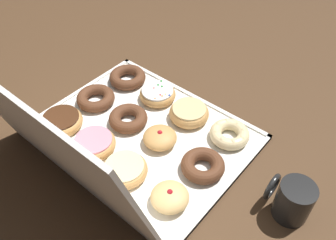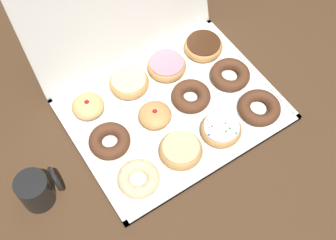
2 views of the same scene
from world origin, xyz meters
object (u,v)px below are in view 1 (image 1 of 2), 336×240
jelly_filled_donut_5 (160,137)px  chocolate_cake_ring_donut_3 (127,77)px  coffee_mug (292,200)px  pink_frosted_donut_10 (94,143)px  glazed_ring_donut_1 (189,113)px  glazed_ring_donut_9 (125,170)px  sprinkle_donut_2 (158,94)px  chocolate_cake_ring_donut_6 (127,119)px  jelly_filled_donut_8 (170,197)px  cruller_donut_0 (229,134)px  chocolate_cake_ring_donut_4 (204,165)px  chocolate_frosted_donut_11 (62,121)px  chocolate_cake_ring_donut_7 (96,98)px  donut_box (144,134)px

jelly_filled_donut_5 → chocolate_cake_ring_donut_3: bearing=-27.5°
coffee_mug → pink_frosted_donut_10: bearing=18.5°
glazed_ring_donut_1 → glazed_ring_donut_9: (-0.00, 0.26, -0.00)m
sprinkle_donut_2 → chocolate_cake_ring_donut_6: sprinkle_donut_2 is taller
sprinkle_donut_2 → pink_frosted_donut_10: (-0.00, 0.26, 0.00)m
chocolate_cake_ring_donut_3 → coffee_mug: 0.63m
chocolate_cake_ring_donut_3 → jelly_filled_donut_8: bearing=146.6°
chocolate_cake_ring_donut_6 → pink_frosted_donut_10: 0.12m
cruller_donut_0 → glazed_ring_donut_1: glazed_ring_donut_1 is taller
chocolate_cake_ring_donut_4 → chocolate_frosted_donut_11: (0.40, 0.13, 0.00)m
sprinkle_donut_2 → chocolate_cake_ring_donut_4: 0.30m
sprinkle_donut_2 → chocolate_cake_ring_donut_4: (-0.27, 0.13, -0.00)m
chocolate_cake_ring_donut_7 → coffee_mug: (-0.62, -0.03, 0.03)m
sprinkle_donut_2 → cruller_donut_0: bearing=-179.8°
chocolate_cake_ring_donut_3 → jelly_filled_donut_5: (-0.26, 0.13, 0.00)m
jelly_filled_donut_5 → chocolate_cake_ring_donut_7: jelly_filled_donut_5 is taller
pink_frosted_donut_10 → donut_box: bearing=-115.7°
chocolate_cake_ring_donut_6 → chocolate_frosted_donut_11: chocolate_frosted_donut_11 is taller
glazed_ring_donut_1 → jelly_filled_donut_5: bearing=89.6°
donut_box → chocolate_cake_ring_donut_4: bearing=-178.9°
donut_box → jelly_filled_donut_5: jelly_filled_donut_5 is taller
chocolate_cake_ring_donut_4 → jelly_filled_donut_5: (0.14, 0.00, 0.00)m
coffee_mug → sprinkle_donut_2: bearing=-11.5°
glazed_ring_donut_1 → glazed_ring_donut_9: glazed_ring_donut_1 is taller
sprinkle_donut_2 → jelly_filled_donut_5: size_ratio=1.21×
jelly_filled_donut_5 → chocolate_cake_ring_donut_4: bearing=-179.0°
cruller_donut_0 → chocolate_cake_ring_donut_6: (0.25, 0.14, -0.00)m
chocolate_cake_ring_donut_7 → sprinkle_donut_2: bearing=-135.1°
jelly_filled_donut_5 → chocolate_cake_ring_donut_7: bearing=-0.0°
chocolate_cake_ring_donut_3 → jelly_filled_donut_5: jelly_filled_donut_5 is taller
cruller_donut_0 → chocolate_cake_ring_donut_6: bearing=28.4°
jelly_filled_donut_8 → coffee_mug: (-0.22, -0.16, 0.02)m
pink_frosted_donut_10 → glazed_ring_donut_1: bearing=-115.6°
donut_box → jelly_filled_donut_5: (-0.06, -0.00, 0.03)m
chocolate_cake_ring_donut_3 → jelly_filled_donut_5: 0.29m
cruller_donut_0 → chocolate_cake_ring_donut_7: (0.39, 0.13, -0.00)m
sprinkle_donut_2 → chocolate_frosted_donut_11: (0.13, 0.26, 0.00)m
sprinkle_donut_2 → chocolate_cake_ring_donut_3: sprinkle_donut_2 is taller
sprinkle_donut_2 → chocolate_cake_ring_donut_7: size_ratio=0.96×
glazed_ring_donut_1 → chocolate_frosted_donut_11: size_ratio=0.98×
jelly_filled_donut_8 → pink_frosted_donut_10: (0.26, 0.00, -0.00)m
sprinkle_donut_2 → chocolate_cake_ring_donut_7: 0.19m
jelly_filled_donut_5 → sprinkle_donut_2: bearing=-46.5°
chocolate_cake_ring_donut_6 → glazed_ring_donut_9: (-0.12, 0.13, 0.00)m
pink_frosted_donut_10 → sprinkle_donut_2: bearing=-89.1°
sprinkle_donut_2 → chocolate_frosted_donut_11: size_ratio=0.95×
chocolate_cake_ring_donut_4 → coffee_mug: (-0.22, -0.03, 0.02)m
cruller_donut_0 → sprinkle_donut_2: size_ratio=0.98×
donut_box → jelly_filled_donut_8: (-0.20, 0.13, 0.03)m
cruller_donut_0 → jelly_filled_donut_5: (0.13, 0.13, 0.00)m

